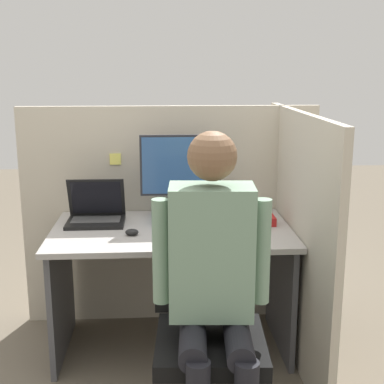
{
  "coord_description": "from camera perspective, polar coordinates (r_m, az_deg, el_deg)",
  "views": [
    {
      "loc": [
        -0.06,
        -2.45,
        1.6
      ],
      "look_at": [
        0.1,
        0.19,
        0.97
      ],
      "focal_mm": 50.0,
      "sensor_mm": 36.0,
      "label": 1
    }
  ],
  "objects": [
    {
      "name": "cubicle_panel_right",
      "position": [
        2.99,
        11.13,
        -4.75
      ],
      "size": [
        0.04,
        1.4,
        1.36
      ],
      "color": "#B7AD99",
      "rests_on": "ground"
    },
    {
      "name": "office_chair",
      "position": [
        2.41,
        1.63,
        -13.43
      ],
      "size": [
        0.53,
        0.57,
        0.98
      ],
      "color": "black",
      "rests_on": "ground"
    },
    {
      "name": "stapler",
      "position": [
        3.08,
        8.36,
        -2.87
      ],
      "size": [
        0.04,
        0.16,
        0.05
      ],
      "color": "#A31919",
      "rests_on": "desk"
    },
    {
      "name": "carrot_toy",
      "position": [
        2.75,
        1.85,
        -4.86
      ],
      "size": [
        0.04,
        0.12,
        0.04
      ],
      "color": "orange",
      "rests_on": "desk"
    },
    {
      "name": "cubicle_panel_back",
      "position": [
        3.35,
        -2.34,
        -2.52
      ],
      "size": [
        1.82,
        0.05,
        1.36
      ],
      "color": "#B7AD99",
      "rests_on": "ground"
    },
    {
      "name": "paper_box",
      "position": [
        3.12,
        -1.19,
        -2.2
      ],
      "size": [
        0.31,
        0.25,
        0.08
      ],
      "color": "#236BAD",
      "rests_on": "desk"
    },
    {
      "name": "person",
      "position": [
        2.16,
        2.29,
        -8.81
      ],
      "size": [
        0.48,
        0.45,
        1.35
      ],
      "color": "black",
      "rests_on": "ground"
    },
    {
      "name": "mouse",
      "position": [
        2.85,
        -6.43,
        -4.29
      ],
      "size": [
        0.07,
        0.05,
        0.04
      ],
      "color": "black",
      "rests_on": "desk"
    },
    {
      "name": "ground_plane",
      "position": [
        2.92,
        -1.87,
        -19.79
      ],
      "size": [
        12.0,
        12.0,
        0.0
      ],
      "primitive_type": "plane",
      "color": "#665B4C"
    },
    {
      "name": "desk",
      "position": [
        3.02,
        -2.15,
        -7.26
      ],
      "size": [
        1.32,
        0.75,
        0.72
      ],
      "color": "#9E9993",
      "rests_on": "ground"
    },
    {
      "name": "laptop",
      "position": [
        3.1,
        -10.2,
        -2.36
      ],
      "size": [
        0.32,
        0.25,
        0.25
      ],
      "color": "black",
      "rests_on": "desk"
    },
    {
      "name": "monitor",
      "position": [
        3.06,
        -1.21,
        2.53
      ],
      "size": [
        0.47,
        0.17,
        0.41
      ],
      "color": "#232328",
      "rests_on": "paper_box"
    }
  ]
}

